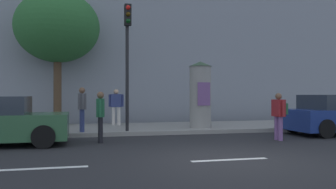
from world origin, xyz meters
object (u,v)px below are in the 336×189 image
at_px(street_tree, 58,27).
at_px(pedestrian_near_pole, 116,104).
at_px(pedestrian_in_dark_shirt, 279,112).
at_px(pedestrian_tallest, 82,106).
at_px(traffic_light, 127,47).
at_px(pedestrian_in_light_jacket, 100,112).
at_px(poster_column, 200,94).

relative_size(street_tree, pedestrian_near_pole, 3.69).
bearing_deg(pedestrian_in_dark_shirt, pedestrian_tallest, 156.67).
bearing_deg(pedestrian_tallest, traffic_light, -6.75).
distance_m(pedestrian_in_light_jacket, pedestrian_tallest, 1.93).
xyz_separation_m(pedestrian_in_dark_shirt, pedestrian_tallest, (-6.16, 2.65, 0.17)).
bearing_deg(pedestrian_near_pole, pedestrian_tallest, -120.25).
xyz_separation_m(pedestrian_in_dark_shirt, pedestrian_near_pole, (-4.74, 5.08, 0.16)).
bearing_deg(pedestrian_in_light_jacket, street_tree, 108.60).
relative_size(poster_column, pedestrian_in_light_jacket, 1.69).
bearing_deg(pedestrian_in_light_jacket, poster_column, 30.58).
height_order(traffic_light, pedestrian_in_light_jacket, traffic_light).
distance_m(street_tree, pedestrian_tallest, 4.46).
bearing_deg(traffic_light, pedestrian_near_pole, 93.81).
distance_m(pedestrian_in_light_jacket, pedestrian_near_pole, 4.35).
relative_size(pedestrian_in_dark_shirt, pedestrian_near_pole, 0.98).
distance_m(pedestrian_near_pole, pedestrian_tallest, 2.80).
xyz_separation_m(traffic_light, pedestrian_in_dark_shirt, (4.57, -2.47, -2.28)).
bearing_deg(street_tree, pedestrian_in_dark_shirt, -37.58).
xyz_separation_m(poster_column, pedestrian_near_pole, (-3.16, 1.89, -0.43)).
xyz_separation_m(street_tree, pedestrian_in_dark_shirt, (7.18, -5.53, -3.42)).
height_order(pedestrian_in_dark_shirt, pedestrian_tallest, pedestrian_tallest).
bearing_deg(pedestrian_in_light_jacket, pedestrian_in_dark_shirt, -8.26).
relative_size(street_tree, pedestrian_in_dark_shirt, 3.76).
distance_m(traffic_light, pedestrian_near_pole, 3.37).
bearing_deg(traffic_light, street_tree, 130.49).
bearing_deg(pedestrian_in_dark_shirt, pedestrian_in_light_jacket, 171.74).
bearing_deg(street_tree, pedestrian_in_light_jacket, -71.40).
xyz_separation_m(pedestrian_in_light_jacket, pedestrian_in_dark_shirt, (5.60, -0.81, -0.02)).
relative_size(traffic_light, pedestrian_in_dark_shirt, 2.99).
distance_m(traffic_light, street_tree, 4.18).
relative_size(traffic_light, pedestrian_in_light_jacket, 2.91).
height_order(pedestrian_in_light_jacket, pedestrian_in_dark_shirt, pedestrian_in_light_jacket).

